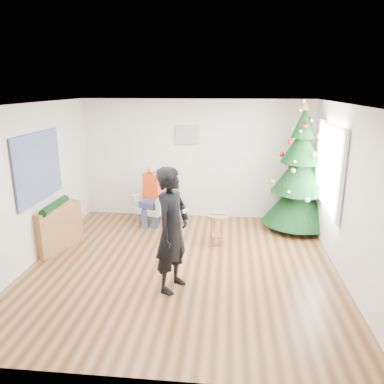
# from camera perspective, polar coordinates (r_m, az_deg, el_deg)

# --- Properties ---
(floor) EXTENTS (5.00, 5.00, 0.00)m
(floor) POSITION_cam_1_polar(r_m,az_deg,el_deg) (6.30, -1.48, -11.16)
(floor) COLOR brown
(floor) RESTS_ON ground
(ceiling) EXTENTS (5.00, 5.00, 0.00)m
(ceiling) POSITION_cam_1_polar(r_m,az_deg,el_deg) (5.62, -1.68, 13.19)
(ceiling) COLOR white
(ceiling) RESTS_ON wall_back
(wall_back) EXTENTS (5.00, 0.00, 5.00)m
(wall_back) POSITION_cam_1_polar(r_m,az_deg,el_deg) (8.24, 0.64, 4.96)
(wall_back) COLOR silver
(wall_back) RESTS_ON floor
(wall_front) EXTENTS (5.00, 0.00, 5.00)m
(wall_front) POSITION_cam_1_polar(r_m,az_deg,el_deg) (3.51, -6.84, -10.66)
(wall_front) COLOR silver
(wall_front) RESTS_ON floor
(wall_left) EXTENTS (0.00, 5.00, 5.00)m
(wall_left) POSITION_cam_1_polar(r_m,az_deg,el_deg) (6.62, -23.59, 0.87)
(wall_left) COLOR silver
(wall_left) RESTS_ON floor
(wall_right) EXTENTS (0.00, 5.00, 5.00)m
(wall_right) POSITION_cam_1_polar(r_m,az_deg,el_deg) (6.05, 22.64, -0.35)
(wall_right) COLOR silver
(wall_right) RESTS_ON floor
(window_panel) EXTENTS (0.04, 1.30, 1.40)m
(window_panel) POSITION_cam_1_polar(r_m,az_deg,el_deg) (6.93, 20.30, 3.55)
(window_panel) COLOR white
(window_panel) RESTS_ON wall_right
(curtains) EXTENTS (0.05, 1.75, 1.50)m
(curtains) POSITION_cam_1_polar(r_m,az_deg,el_deg) (6.92, 20.06, 3.56)
(curtains) COLOR white
(curtains) RESTS_ON wall_right
(christmas_tree) EXTENTS (1.42, 1.42, 2.57)m
(christmas_tree) POSITION_cam_1_polar(r_m,az_deg,el_deg) (7.81, 16.17, 2.62)
(christmas_tree) COLOR #3F2816
(christmas_tree) RESTS_ON floor
(stool) EXTENTS (0.39, 0.39, 0.59)m
(stool) POSITION_cam_1_polar(r_m,az_deg,el_deg) (6.99, 3.80, -5.67)
(stool) COLOR brown
(stool) RESTS_ON floor
(laptop) EXTENTS (0.32, 0.21, 0.03)m
(laptop) POSITION_cam_1_polar(r_m,az_deg,el_deg) (6.88, 3.85, -3.34)
(laptop) COLOR silver
(laptop) RESTS_ON stool
(armchair) EXTENTS (0.87, 0.85, 0.97)m
(armchair) POSITION_cam_1_polar(r_m,az_deg,el_deg) (8.10, -5.82, -2.23)
(armchair) COLOR #A4B08E
(armchair) RESTS_ON floor
(seated_person) EXTENTS (0.50, 0.64, 1.28)m
(seated_person) POSITION_cam_1_polar(r_m,az_deg,el_deg) (7.97, -6.12, -0.31)
(seated_person) COLOR navy
(seated_person) RESTS_ON armchair
(standing_man) EXTENTS (0.64, 0.77, 1.82)m
(standing_man) POSITION_cam_1_polar(r_m,az_deg,el_deg) (5.30, -3.03, -5.80)
(standing_man) COLOR black
(standing_man) RESTS_ON floor
(game_controller) EXTENTS (0.08, 0.13, 0.04)m
(game_controller) POSITION_cam_1_polar(r_m,az_deg,el_deg) (5.14, -0.99, -2.87)
(game_controller) COLOR white
(game_controller) RESTS_ON standing_man
(console) EXTENTS (0.61, 1.04, 0.80)m
(console) POSITION_cam_1_polar(r_m,az_deg,el_deg) (7.18, -19.89, -5.17)
(console) COLOR brown
(console) RESTS_ON floor
(garland) EXTENTS (0.14, 0.90, 0.14)m
(garland) POSITION_cam_1_polar(r_m,az_deg,el_deg) (7.05, -20.20, -1.97)
(garland) COLOR black
(garland) RESTS_ON console
(tapestry) EXTENTS (0.03, 1.50, 1.15)m
(tapestry) POSITION_cam_1_polar(r_m,az_deg,el_deg) (6.80, -22.32, 3.55)
(tapestry) COLOR black
(tapestry) RESTS_ON wall_left
(framed_picture) EXTENTS (0.52, 0.05, 0.42)m
(framed_picture) POSITION_cam_1_polar(r_m,az_deg,el_deg) (8.14, -0.79, 8.74)
(framed_picture) COLOR tan
(framed_picture) RESTS_ON wall_back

